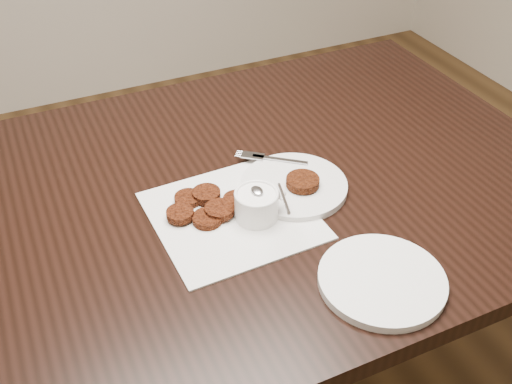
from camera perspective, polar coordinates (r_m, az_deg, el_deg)
table at (r=1.48m, az=-2.72°, el=-11.38°), size 1.48×0.95×0.75m
napkin at (r=1.16m, az=-2.27°, el=-2.23°), size 0.30×0.30×0.00m
sauce_ramekin at (r=1.11m, az=0.05°, el=-0.02°), size 0.11×0.11×0.12m
patty_cluster at (r=1.16m, az=-4.81°, el=-1.52°), size 0.19×0.19×0.02m
plate_with_patty at (r=1.22m, az=3.62°, el=0.89°), size 0.31×0.31×0.03m
plate_empty at (r=1.05m, az=11.86°, el=-8.20°), size 0.26×0.26×0.02m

